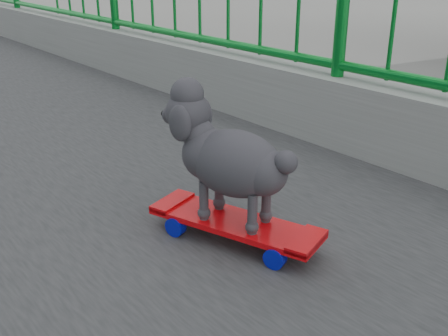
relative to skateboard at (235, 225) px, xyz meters
name	(u,v)px	position (x,y,z in m)	size (l,w,h in m)	color
skateboard	(235,225)	(0.00, 0.00, 0.00)	(0.31, 0.55, 0.07)	#F2080E
poodle	(228,156)	(-0.01, 0.02, 0.22)	(0.27, 0.42, 0.37)	#28262A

